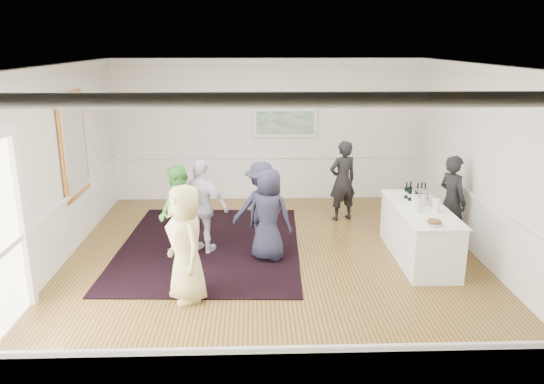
{
  "coord_description": "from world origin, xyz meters",
  "views": [
    {
      "loc": [
        -0.3,
        -7.94,
        3.55
      ],
      "look_at": [
        -0.02,
        0.2,
        1.23
      ],
      "focal_mm": 35.0,
      "sensor_mm": 36.0,
      "label": 1
    }
  ],
  "objects_px": {
    "guest_dark_a": "(262,206)",
    "guest_dark_b": "(343,181)",
    "bartender": "(452,201)",
    "guest_tan": "(186,243)",
    "guest_green": "(179,214)",
    "ice_bucket": "(421,198)",
    "guest_navy": "(269,215)",
    "guest_lilac": "(202,207)",
    "serving_table": "(419,233)",
    "nut_bowl": "(434,223)"
  },
  "relations": [
    {
      "from": "guest_dark_a",
      "to": "guest_dark_b",
      "type": "bearing_deg",
      "value": -153.09
    },
    {
      "from": "guest_dark_b",
      "to": "bartender",
      "type": "bearing_deg",
      "value": 117.66
    },
    {
      "from": "guest_tan",
      "to": "guest_dark_a",
      "type": "distance_m",
      "value": 2.16
    },
    {
      "from": "bartender",
      "to": "guest_green",
      "type": "xyz_separation_m",
      "value": [
        -4.75,
        -0.48,
        -0.02
      ]
    },
    {
      "from": "guest_green",
      "to": "ice_bucket",
      "type": "bearing_deg",
      "value": 58.43
    },
    {
      "from": "guest_dark_b",
      "to": "ice_bucket",
      "type": "relative_size",
      "value": 6.31
    },
    {
      "from": "guest_navy",
      "to": "bartender",
      "type": "bearing_deg",
      "value": -144.5
    },
    {
      "from": "guest_lilac",
      "to": "bartender",
      "type": "bearing_deg",
      "value": -154.44
    },
    {
      "from": "ice_bucket",
      "to": "guest_lilac",
      "type": "bearing_deg",
      "value": 176.81
    },
    {
      "from": "guest_tan",
      "to": "guest_green",
      "type": "bearing_deg",
      "value": 163.4
    },
    {
      "from": "guest_green",
      "to": "guest_lilac",
      "type": "relative_size",
      "value": 0.97
    },
    {
      "from": "guest_green",
      "to": "guest_dark_a",
      "type": "bearing_deg",
      "value": 73.49
    },
    {
      "from": "serving_table",
      "to": "guest_green",
      "type": "relative_size",
      "value": 1.38
    },
    {
      "from": "guest_lilac",
      "to": "guest_dark_b",
      "type": "bearing_deg",
      "value": -125.08
    },
    {
      "from": "ice_bucket",
      "to": "guest_green",
      "type": "bearing_deg",
      "value": -178.92
    },
    {
      "from": "guest_tan",
      "to": "guest_dark_b",
      "type": "height_order",
      "value": "guest_tan"
    },
    {
      "from": "guest_green",
      "to": "ice_bucket",
      "type": "distance_m",
      "value": 4.07
    },
    {
      "from": "guest_navy",
      "to": "guest_dark_b",
      "type": "bearing_deg",
      "value": -101.58
    },
    {
      "from": "guest_tan",
      "to": "guest_dark_a",
      "type": "relative_size",
      "value": 1.08
    },
    {
      "from": "guest_navy",
      "to": "ice_bucket",
      "type": "relative_size",
      "value": 6.0
    },
    {
      "from": "guest_tan",
      "to": "guest_lilac",
      "type": "height_order",
      "value": "guest_tan"
    },
    {
      "from": "guest_tan",
      "to": "serving_table",
      "type": "bearing_deg",
      "value": 82.09
    },
    {
      "from": "guest_tan",
      "to": "guest_dark_b",
      "type": "xyz_separation_m",
      "value": [
        2.75,
        3.43,
        -0.03
      ]
    },
    {
      "from": "guest_lilac",
      "to": "guest_dark_a",
      "type": "height_order",
      "value": "guest_lilac"
    },
    {
      "from": "bartender",
      "to": "ice_bucket",
      "type": "distance_m",
      "value": 0.83
    },
    {
      "from": "ice_bucket",
      "to": "guest_tan",
      "type": "bearing_deg",
      "value": -157.7
    },
    {
      "from": "bartender",
      "to": "guest_dark_b",
      "type": "xyz_separation_m",
      "value": [
        -1.71,
        1.48,
        -0.0
      ]
    },
    {
      "from": "bartender",
      "to": "guest_dark_b",
      "type": "bearing_deg",
      "value": 26.65
    },
    {
      "from": "guest_lilac",
      "to": "guest_dark_a",
      "type": "bearing_deg",
      "value": -150.61
    },
    {
      "from": "guest_dark_b",
      "to": "guest_navy",
      "type": "height_order",
      "value": "guest_dark_b"
    },
    {
      "from": "bartender",
      "to": "nut_bowl",
      "type": "xyz_separation_m",
      "value": [
        -0.81,
        -1.46,
        0.11
      ]
    },
    {
      "from": "guest_green",
      "to": "ice_bucket",
      "type": "height_order",
      "value": "guest_green"
    },
    {
      "from": "ice_bucket",
      "to": "nut_bowl",
      "type": "relative_size",
      "value": 1.06
    },
    {
      "from": "serving_table",
      "to": "guest_lilac",
      "type": "xyz_separation_m",
      "value": [
        -3.65,
        0.39,
        0.37
      ]
    },
    {
      "from": "guest_lilac",
      "to": "guest_green",
      "type": "bearing_deg",
      "value": 61.2
    },
    {
      "from": "guest_green",
      "to": "guest_dark_b",
      "type": "height_order",
      "value": "guest_dark_b"
    },
    {
      "from": "guest_lilac",
      "to": "guest_dark_b",
      "type": "relative_size",
      "value": 1.0
    },
    {
      "from": "guest_tan",
      "to": "guest_dark_a",
      "type": "xyz_separation_m",
      "value": [
        1.08,
        1.86,
        -0.06
      ]
    },
    {
      "from": "guest_tan",
      "to": "guest_green",
      "type": "relative_size",
      "value": 1.06
    },
    {
      "from": "bartender",
      "to": "guest_dark_a",
      "type": "distance_m",
      "value": 3.38
    },
    {
      "from": "bartender",
      "to": "guest_dark_a",
      "type": "relative_size",
      "value": 1.05
    },
    {
      "from": "guest_tan",
      "to": "guest_navy",
      "type": "distance_m",
      "value": 1.85
    },
    {
      "from": "serving_table",
      "to": "guest_navy",
      "type": "bearing_deg",
      "value": 178.76
    },
    {
      "from": "guest_dark_a",
      "to": "nut_bowl",
      "type": "height_order",
      "value": "guest_dark_a"
    },
    {
      "from": "guest_dark_b",
      "to": "ice_bucket",
      "type": "xyz_separation_m",
      "value": [
        1.01,
        -1.88,
        0.19
      ]
    },
    {
      "from": "guest_green",
      "to": "guest_dark_b",
      "type": "distance_m",
      "value": 3.62
    },
    {
      "from": "guest_tan",
      "to": "guest_navy",
      "type": "xyz_separation_m",
      "value": [
        1.19,
        1.41,
        -0.07
      ]
    },
    {
      "from": "guest_lilac",
      "to": "ice_bucket",
      "type": "height_order",
      "value": "guest_lilac"
    },
    {
      "from": "guest_green",
      "to": "ice_bucket",
      "type": "xyz_separation_m",
      "value": [
        4.06,
        0.08,
        0.21
      ]
    },
    {
      "from": "serving_table",
      "to": "guest_dark_b",
      "type": "xyz_separation_m",
      "value": [
        -0.97,
        2.07,
        0.37
      ]
    }
  ]
}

